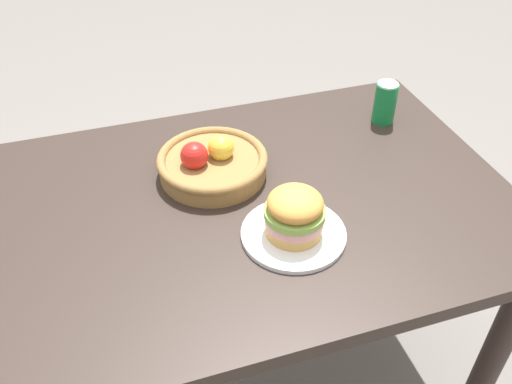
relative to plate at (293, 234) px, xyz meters
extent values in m
plane|color=slate|center=(-0.09, 0.16, -0.76)|extent=(8.00, 8.00, 0.00)
cube|color=#2D231E|center=(-0.09, 0.16, -0.03)|extent=(1.40, 0.90, 0.04)
cylinder|color=#2D231E|center=(0.53, -0.21, -0.40)|extent=(0.07, 0.07, 0.71)
cylinder|color=#2D231E|center=(-0.71, 0.53, -0.40)|extent=(0.07, 0.07, 0.71)
cylinder|color=#2D231E|center=(0.53, 0.53, -0.40)|extent=(0.07, 0.07, 0.71)
cylinder|color=white|center=(0.00, 0.00, 0.00)|extent=(0.24, 0.24, 0.01)
cylinder|color=tan|center=(0.00, 0.00, 0.02)|extent=(0.13, 0.13, 0.03)
cylinder|color=pink|center=(0.00, 0.00, 0.05)|extent=(0.13, 0.13, 0.02)
cylinder|color=#84A84C|center=(0.00, 0.00, 0.07)|extent=(0.14, 0.14, 0.02)
ellipsoid|color=gold|center=(0.00, 0.00, 0.09)|extent=(0.13, 0.13, 0.06)
cylinder|color=#147238|center=(0.43, 0.39, 0.05)|extent=(0.07, 0.07, 0.12)
cylinder|color=silver|center=(0.43, 0.39, 0.12)|extent=(0.06, 0.06, 0.00)
cylinder|color=olive|center=(-0.12, 0.28, 0.02)|extent=(0.28, 0.28, 0.05)
torus|color=olive|center=(-0.12, 0.28, 0.04)|extent=(0.29, 0.29, 0.02)
sphere|color=gold|center=(-0.09, 0.29, 0.07)|extent=(0.07, 0.07, 0.07)
sphere|color=red|center=(-0.17, 0.28, 0.07)|extent=(0.07, 0.07, 0.07)
camera|label=1|loc=(-0.36, -0.84, 0.88)|focal=38.11mm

